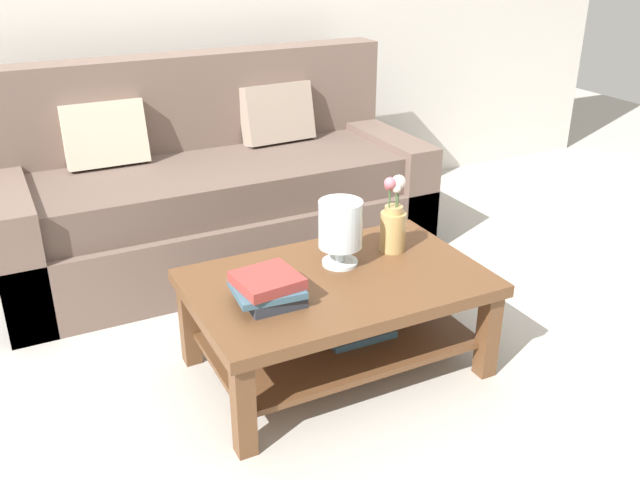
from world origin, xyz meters
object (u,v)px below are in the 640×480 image
(couch, at_px, (213,193))
(book_stack_main, at_px, (269,288))
(flower_pitcher, at_px, (393,221))
(coffee_table, at_px, (337,302))
(glass_hurricane_vase, at_px, (340,227))

(couch, xyz_separation_m, book_stack_main, (-0.22, -1.31, 0.11))
(couch, distance_m, flower_pitcher, 1.22)
(couch, height_order, book_stack_main, couch)
(book_stack_main, bearing_deg, coffee_table, 10.39)
(couch, bearing_deg, book_stack_main, -99.70)
(couch, relative_size, glass_hurricane_vase, 8.15)
(coffee_table, bearing_deg, glass_hurricane_vase, 57.73)
(coffee_table, relative_size, book_stack_main, 4.46)
(couch, height_order, coffee_table, couch)
(coffee_table, relative_size, flower_pitcher, 3.45)
(glass_hurricane_vase, distance_m, flower_pitcher, 0.26)
(book_stack_main, height_order, glass_hurricane_vase, glass_hurricane_vase)
(coffee_table, bearing_deg, flower_pitcher, 20.39)
(couch, relative_size, coffee_table, 1.93)
(flower_pitcher, bearing_deg, glass_hurricane_vase, -175.58)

